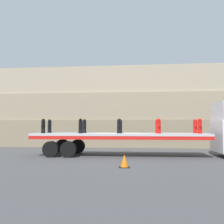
% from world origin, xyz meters
% --- Properties ---
extents(ground_plane, '(120.00, 120.00, 0.00)m').
position_xyz_m(ground_plane, '(0.00, 0.00, 0.00)').
color(ground_plane, '#474749').
extents(rock_cliff, '(60.00, 3.30, 7.00)m').
position_xyz_m(rock_cliff, '(0.00, 7.18, 3.50)').
color(rock_cliff, '#84755B').
rests_on(rock_cliff, ground_plane).
extents(flatbed_trailer, '(10.40, 2.60, 1.36)m').
position_xyz_m(flatbed_trailer, '(-0.70, 0.00, 1.11)').
color(flatbed_trailer, '#B2B2B7').
rests_on(flatbed_trailer, ground_plane).
extents(fire_hydrant_black_near_0, '(0.30, 0.48, 0.87)m').
position_xyz_m(fire_hydrant_black_near_0, '(-4.60, -0.55, 1.78)').
color(fire_hydrant_black_near_0, black).
rests_on(fire_hydrant_black_near_0, flatbed_trailer).
extents(fire_hydrant_black_far_0, '(0.30, 0.48, 0.87)m').
position_xyz_m(fire_hydrant_black_far_0, '(-4.60, 0.55, 1.78)').
color(fire_hydrant_black_far_0, black).
rests_on(fire_hydrant_black_far_0, flatbed_trailer).
extents(fire_hydrant_black_near_1, '(0.30, 0.48, 0.87)m').
position_xyz_m(fire_hydrant_black_near_1, '(-2.30, -0.55, 1.78)').
color(fire_hydrant_black_near_1, black).
rests_on(fire_hydrant_black_near_1, flatbed_trailer).
extents(fire_hydrant_black_far_1, '(0.30, 0.48, 0.87)m').
position_xyz_m(fire_hydrant_black_far_1, '(-2.30, 0.55, 1.78)').
color(fire_hydrant_black_far_1, black).
rests_on(fire_hydrant_black_far_1, flatbed_trailer).
extents(fire_hydrant_black_near_2, '(0.30, 0.48, 0.87)m').
position_xyz_m(fire_hydrant_black_near_2, '(0.00, -0.55, 1.78)').
color(fire_hydrant_black_near_2, black).
rests_on(fire_hydrant_black_near_2, flatbed_trailer).
extents(fire_hydrant_black_far_2, '(0.30, 0.48, 0.87)m').
position_xyz_m(fire_hydrant_black_far_2, '(0.00, 0.55, 1.78)').
color(fire_hydrant_black_far_2, black).
rests_on(fire_hydrant_black_far_2, flatbed_trailer).
extents(fire_hydrant_red_near_3, '(0.30, 0.48, 0.87)m').
position_xyz_m(fire_hydrant_red_near_3, '(2.30, -0.55, 1.78)').
color(fire_hydrant_red_near_3, red).
rests_on(fire_hydrant_red_near_3, flatbed_trailer).
extents(fire_hydrant_red_far_3, '(0.30, 0.48, 0.87)m').
position_xyz_m(fire_hydrant_red_far_3, '(2.30, 0.55, 1.78)').
color(fire_hydrant_red_far_3, red).
rests_on(fire_hydrant_red_far_3, flatbed_trailer).
extents(fire_hydrant_red_near_4, '(0.30, 0.48, 0.87)m').
position_xyz_m(fire_hydrant_red_near_4, '(4.60, -0.55, 1.78)').
color(fire_hydrant_red_near_4, red).
rests_on(fire_hydrant_red_near_4, flatbed_trailer).
extents(fire_hydrant_red_far_4, '(0.30, 0.48, 0.87)m').
position_xyz_m(fire_hydrant_red_far_4, '(4.60, 0.55, 1.78)').
color(fire_hydrant_red_far_4, red).
rests_on(fire_hydrant_red_far_4, flatbed_trailer).
extents(cargo_strap_rear, '(0.05, 2.70, 0.01)m').
position_xyz_m(cargo_strap_rear, '(-4.60, 0.00, 2.23)').
color(cargo_strap_rear, yellow).
rests_on(cargo_strap_rear, fire_hydrant_black_near_0).
extents(cargo_strap_middle, '(0.05, 2.70, 0.01)m').
position_xyz_m(cargo_strap_middle, '(-2.30, 0.00, 2.23)').
color(cargo_strap_middle, yellow).
rests_on(cargo_strap_middle, fire_hydrant_black_near_1).
extents(cargo_strap_front, '(0.05, 2.70, 0.01)m').
position_xyz_m(cargo_strap_front, '(0.00, 0.00, 2.23)').
color(cargo_strap_front, yellow).
rests_on(cargo_strap_front, fire_hydrant_black_near_2).
extents(traffic_cone, '(0.46, 0.46, 0.57)m').
position_xyz_m(traffic_cone, '(0.50, -4.31, 0.28)').
color(traffic_cone, black).
rests_on(traffic_cone, ground_plane).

